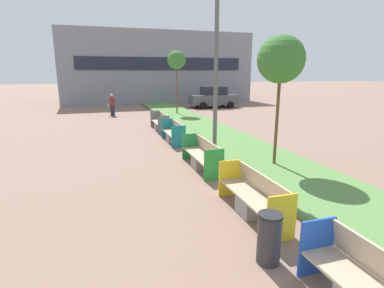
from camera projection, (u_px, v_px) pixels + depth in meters
The scene contains 12 objects.
planter_grass_strip at pixel (232, 144), 12.94m from camera, with size 2.80×120.00×0.18m.
building_backdrop at pixel (155, 68), 33.56m from camera, with size 19.37×9.07×7.12m.
bench_yellow_frame at pixel (253, 199), 6.64m from camera, with size 0.65×2.35×0.94m.
bench_green_frame at pixel (202, 157), 9.89m from camera, with size 0.65×2.44×0.94m.
bench_teal_frame at pixel (174, 134), 13.55m from camera, with size 0.65×2.11×0.94m.
bench_grey_frame at pixel (160, 123), 16.44m from camera, with size 0.65×2.30×0.94m.
litter_bin at pixel (269, 238), 4.95m from camera, with size 0.41×0.41×0.88m.
street_lamp_post at pixel (216, 52), 9.67m from camera, with size 0.24×0.44×6.75m.
sapling_tree_near at pixel (281, 60), 9.13m from camera, with size 1.46×1.46×4.22m.
sapling_tree_far at pixel (176, 60), 21.08m from camera, with size 1.30×1.30×4.60m.
pedestrian_walking at pixel (112, 105), 21.79m from camera, with size 0.53×0.24×1.60m.
parked_car_distant at pixel (213, 97), 26.79m from camera, with size 4.27×2.00×1.86m.
Camera 1 is at (-2.17, 0.49, 3.12)m, focal length 28.00 mm.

